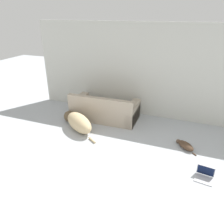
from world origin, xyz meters
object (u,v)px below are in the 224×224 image
laptop_open (205,174)px  dog (78,122)px  couch (105,110)px  cat (185,145)px

laptop_open → dog: bearing=173.2°
couch → laptop_open: 3.01m
dog → cat: dog is taller
dog → cat: bearing=-143.9°
dog → cat: size_ratio=2.78×
cat → laptop_open: laptop_open is taller
dog → cat: (2.57, 0.08, -0.13)m
cat → dog: bearing=44.6°
couch → cat: (2.18, -0.71, -0.18)m
couch → dog: 0.88m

